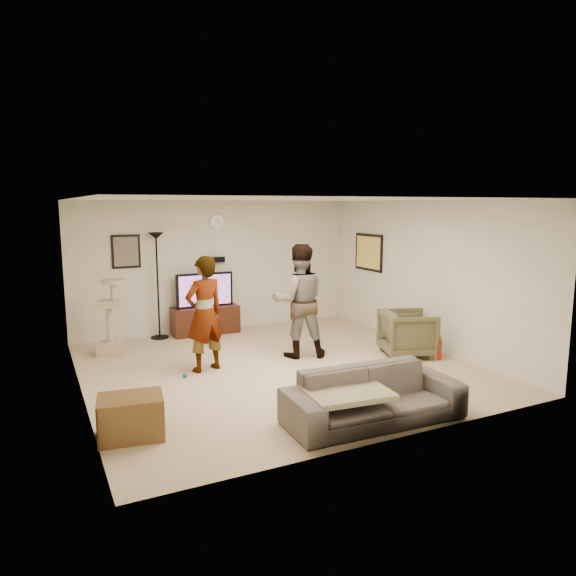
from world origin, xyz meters
name	(u,v)px	position (x,y,z in m)	size (l,w,h in m)	color
floor	(278,368)	(0.00, 0.00, -0.01)	(5.50, 5.50, 0.02)	tan
ceiling	(277,199)	(0.00, 0.00, 2.51)	(5.50, 5.50, 0.02)	silver
wall_back	(217,266)	(0.00, 2.75, 1.25)	(5.50, 0.04, 2.50)	beige
wall_front	(394,323)	(0.00, -2.75, 1.25)	(5.50, 0.04, 2.50)	beige
wall_left	(77,300)	(-2.75, 0.00, 1.25)	(0.04, 5.50, 2.50)	beige
wall_right	(424,275)	(2.75, 0.00, 1.25)	(0.04, 5.50, 2.50)	beige
wall_clock	(217,222)	(0.00, 2.72, 2.10)	(0.26, 0.26, 0.04)	white
wall_speaker	(218,260)	(0.00, 2.69, 1.38)	(0.25, 0.10, 0.10)	black
picture_back	(126,251)	(-1.70, 2.73, 1.60)	(0.42, 0.03, 0.52)	#6A6051
picture_right	(369,252)	(2.73, 1.60, 1.50)	(0.03, 0.78, 0.62)	#FBCA58
tv_stand	(205,320)	(-0.34, 2.50, 0.26)	(1.25, 0.45, 0.52)	black
console_box	(212,336)	(-0.35, 2.11, 0.04)	(0.40, 0.30, 0.07)	silver
tv	(205,290)	(-0.34, 2.50, 0.84)	(1.08, 0.08, 0.64)	black
tv_screen	(205,290)	(-0.34, 2.46, 0.84)	(0.99, 0.01, 0.56)	#CD621B
floor_lamp	(158,286)	(-1.20, 2.55, 0.97)	(0.32, 0.32, 1.93)	black
cat_tree	(109,317)	(-2.16, 1.85, 0.62)	(0.40, 0.40, 1.25)	tan
person_left	(204,314)	(-1.01, 0.35, 0.85)	(0.62, 0.41, 1.70)	#98979D
person_right	(299,301)	(0.56, 0.39, 0.91)	(0.88, 0.69, 1.82)	#384781
sofa	(374,396)	(0.12, -2.28, 0.30)	(2.03, 0.80, 0.59)	#564E49
throw_blanket	(347,392)	(-0.24, -2.28, 0.40)	(0.90, 0.70, 0.06)	tan
beer_bottle	(439,350)	(1.06, -2.28, 0.72)	(0.06, 0.06, 0.25)	#5A2E12
armchair	(408,333)	(2.16, -0.35, 0.37)	(0.78, 0.81, 0.73)	#4F4D32
side_table	(131,417)	(-2.40, -1.48, 0.22)	(0.66, 0.50, 0.44)	brown
toy_ball	(185,375)	(-1.38, 0.15, 0.03)	(0.06, 0.06, 0.06)	#0A5581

